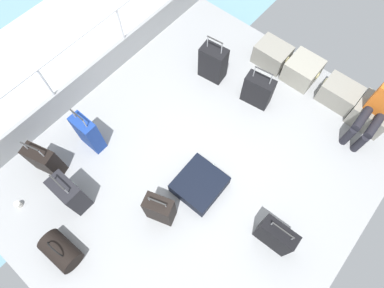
% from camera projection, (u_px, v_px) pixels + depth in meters
% --- Properties ---
extents(ground_plane, '(4.40, 5.20, 0.06)m').
position_uv_depth(ground_plane, '(202.00, 164.00, 4.55)').
color(ground_plane, '#939699').
extents(gunwale_port, '(0.06, 5.20, 0.45)m').
position_uv_depth(gunwale_port, '(95.00, 74.00, 4.92)').
color(gunwale_port, '#939699').
rests_on(gunwale_port, ground_plane).
extents(railing_port, '(0.04, 4.20, 1.02)m').
position_uv_depth(railing_port, '(84.00, 49.00, 4.42)').
color(railing_port, silver).
rests_on(railing_port, ground_plane).
extents(sea_wake, '(12.00, 12.00, 0.01)m').
position_uv_depth(sea_wake, '(51.00, 53.00, 5.83)').
color(sea_wake, '#6B99A8').
rests_on(sea_wake, ground_plane).
extents(cargo_crate_0, '(0.56, 0.41, 0.35)m').
position_uv_depth(cargo_crate_0, '(272.00, 55.00, 5.15)').
color(cargo_crate_0, gray).
rests_on(cargo_crate_0, ground_plane).
extents(cargo_crate_1, '(0.52, 0.48, 0.37)m').
position_uv_depth(cargo_crate_1, '(302.00, 70.00, 5.01)').
color(cargo_crate_1, gray).
rests_on(cargo_crate_1, ground_plane).
extents(cargo_crate_2, '(0.58, 0.40, 0.35)m').
position_uv_depth(cargo_crate_2, '(340.00, 94.00, 4.83)').
color(cargo_crate_2, gray).
rests_on(cargo_crate_2, ground_plane).
extents(cargo_crate_3, '(0.55, 0.49, 0.37)m').
position_uv_depth(cargo_crate_3, '(372.00, 114.00, 4.66)').
color(cargo_crate_3, gray).
rests_on(cargo_crate_3, ground_plane).
extents(passenger_seated, '(0.34, 0.66, 1.07)m').
position_uv_depth(passenger_seated, '(380.00, 109.00, 4.27)').
color(passenger_seated, orange).
rests_on(passenger_seated, ground_plane).
extents(suitcase_0, '(0.40, 0.30, 0.67)m').
position_uv_depth(suitcase_0, '(160.00, 209.00, 3.94)').
color(suitcase_0, black).
rests_on(suitcase_0, ground_plane).
extents(suitcase_1, '(0.46, 0.27, 0.74)m').
position_uv_depth(suitcase_1, '(258.00, 91.00, 4.74)').
color(suitcase_1, black).
rests_on(suitcase_1, ground_plane).
extents(suitcase_2, '(0.42, 0.25, 0.74)m').
position_uv_depth(suitcase_2, '(70.00, 193.00, 4.03)').
color(suitcase_2, black).
rests_on(suitcase_2, ground_plane).
extents(suitcase_3, '(0.37, 0.19, 0.81)m').
position_uv_depth(suitcase_3, '(88.00, 133.00, 4.38)').
color(suitcase_3, navy).
rests_on(suitcase_3, ground_plane).
extents(suitcase_4, '(0.46, 0.30, 0.72)m').
position_uv_depth(suitcase_4, '(45.00, 160.00, 4.25)').
color(suitcase_4, black).
rests_on(suitcase_4, ground_plane).
extents(suitcase_6, '(0.45, 0.20, 0.65)m').
position_uv_depth(suitcase_6, '(275.00, 236.00, 3.82)').
color(suitcase_6, black).
rests_on(suitcase_6, ground_plane).
extents(suitcase_7, '(0.43, 0.30, 0.80)m').
position_uv_depth(suitcase_7, '(213.00, 63.00, 4.93)').
color(suitcase_7, black).
rests_on(suitcase_7, ground_plane).
extents(suitcase_8, '(0.59, 0.63, 0.21)m').
position_uv_depth(suitcase_8, '(200.00, 184.00, 4.27)').
color(suitcase_8, black).
rests_on(suitcase_8, ground_plane).
extents(duffel_bag, '(0.49, 0.32, 0.44)m').
position_uv_depth(duffel_bag, '(61.00, 251.00, 3.86)').
color(duffel_bag, black).
rests_on(duffel_bag, ground_plane).
extents(paper_cup, '(0.08, 0.08, 0.10)m').
position_uv_depth(paper_cup, '(18.00, 205.00, 4.21)').
color(paper_cup, white).
rests_on(paper_cup, ground_plane).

